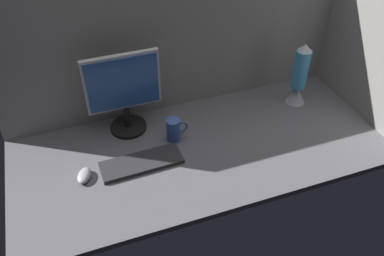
{
  "coord_description": "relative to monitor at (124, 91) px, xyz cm",
  "views": [
    {
      "loc": [
        -54.31,
        -133.58,
        131.48
      ],
      "look_at": [
        -12.44,
        0.0,
        14.0
      ],
      "focal_mm": 38.08,
      "sensor_mm": 36.0,
      "label": 1
    }
  ],
  "objects": [
    {
      "name": "cubicle_wall_back",
      "position": [
        31.11,
        12.39,
        16.03
      ],
      "size": [
        180.0,
        5.0,
        76.56
      ],
      "color": "gray",
      "rests_on": "ground_plane"
    },
    {
      "name": "keyboard",
      "position": [
        -0.23,
        -27.66,
        -21.25
      ],
      "size": [
        37.35,
        14.04,
        2.0
      ],
      "primitive_type": "cube",
      "rotation": [
        0.0,
        0.0,
        0.03
      ],
      "color": "#262628",
      "rests_on": "ground_plane"
    },
    {
      "name": "mouse",
      "position": [
        -25.89,
        -27.63,
        -20.55
      ],
      "size": [
        8.94,
        11.03,
        3.4
      ],
      "primitive_type": "ellipsoid",
      "rotation": [
        0.0,
        0.0,
        -0.41
      ],
      "color": "#99999E",
      "rests_on": "ground_plane"
    },
    {
      "name": "lava_lamp",
      "position": [
        90.4,
        -8.95,
        -7.66
      ],
      "size": [
        10.63,
        10.63,
        34.78
      ],
      "color": "#A5A5AD",
      "rests_on": "ground_plane"
    },
    {
      "name": "ground_plane",
      "position": [
        31.11,
        -25.11,
        -23.75
      ],
      "size": [
        180.0,
        80.0,
        3.0
      ],
      "primitive_type": "cube",
      "color": "#515156"
    },
    {
      "name": "mug_ceramic_blue",
      "position": [
        19.04,
        -16.25,
        -16.27
      ],
      "size": [
        10.59,
        6.68,
        11.87
      ],
      "color": "#38569E",
      "rests_on": "ground_plane"
    },
    {
      "name": "cubicle_wall_side",
      "position": [
        118.61,
        -25.11,
        16.03
      ],
      "size": [
        5.0,
        80.0,
        76.56
      ],
      "primitive_type": "cube",
      "color": "gray",
      "rests_on": "ground_plane"
    },
    {
      "name": "monitor",
      "position": [
        0.0,
        0.0,
        0.0
      ],
      "size": [
        35.7,
        18.0,
        41.25
      ],
      "color": "black",
      "rests_on": "ground_plane"
    }
  ]
}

